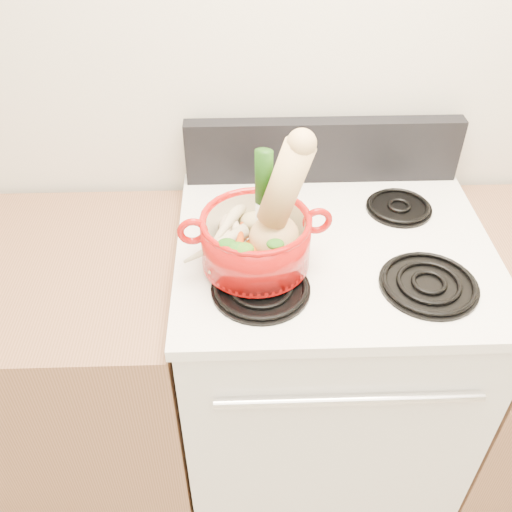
{
  "coord_description": "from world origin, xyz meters",
  "views": [
    {
      "loc": [
        -0.23,
        0.31,
        1.84
      ],
      "look_at": [
        -0.2,
        1.3,
        1.0
      ],
      "focal_mm": 40.0,
      "sensor_mm": 36.0,
      "label": 1
    }
  ],
  "objects_px": {
    "dutch_oven": "(256,241)",
    "squash": "(275,203)",
    "leek": "(264,198)",
    "stove_body": "(320,369)"
  },
  "relations": [
    {
      "from": "stove_body",
      "to": "leek",
      "type": "height_order",
      "value": "leek"
    },
    {
      "from": "dutch_oven",
      "to": "leek",
      "type": "bearing_deg",
      "value": 55.73
    },
    {
      "from": "stove_body",
      "to": "leek",
      "type": "relative_size",
      "value": 3.55
    },
    {
      "from": "squash",
      "to": "leek",
      "type": "distance_m",
      "value": 0.05
    },
    {
      "from": "stove_body",
      "to": "leek",
      "type": "xyz_separation_m",
      "value": [
        -0.18,
        -0.05,
        0.66
      ]
    },
    {
      "from": "dutch_oven",
      "to": "squash",
      "type": "relative_size",
      "value": 0.86
    },
    {
      "from": "stove_body",
      "to": "leek",
      "type": "distance_m",
      "value": 0.69
    },
    {
      "from": "dutch_oven",
      "to": "squash",
      "type": "xyz_separation_m",
      "value": [
        0.04,
        -0.01,
        0.11
      ]
    },
    {
      "from": "stove_body",
      "to": "squash",
      "type": "xyz_separation_m",
      "value": [
        -0.16,
        -0.09,
        0.68
      ]
    },
    {
      "from": "squash",
      "to": "stove_body",
      "type": "bearing_deg",
      "value": 18.07
    }
  ]
}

